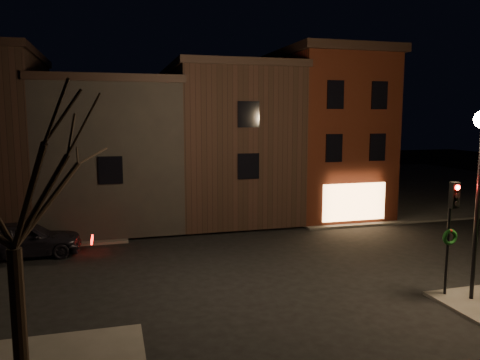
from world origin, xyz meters
name	(u,v)px	position (x,y,z in m)	size (l,w,h in m)	color
ground	(251,265)	(0.00, 0.00, 0.00)	(120.00, 120.00, 0.00)	black
sidewalk_far_right	(390,184)	(20.00, 20.00, 0.06)	(30.00, 30.00, 0.12)	#2D2B28
corner_building	(326,132)	(8.00, 9.47, 5.40)	(6.50, 8.50, 10.50)	#42160B
row_building_a	(226,141)	(1.50, 10.50, 4.83)	(7.30, 10.30, 9.40)	black
row_building_b	(110,151)	(-5.75, 10.50, 4.33)	(7.80, 10.30, 8.40)	black
traffic_signal	(451,221)	(5.60, -5.51, 2.81)	(0.58, 0.38, 4.05)	black
bare_tree_left	(8,158)	(-8.00, -7.00, 5.43)	(5.60, 5.60, 7.50)	black
parked_car_a	(24,239)	(-9.66, 3.85, 0.84)	(1.99, 4.94, 1.68)	black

